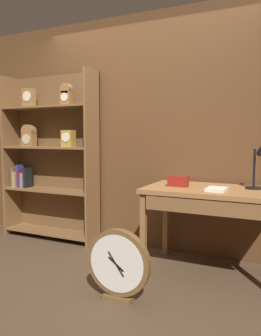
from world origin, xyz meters
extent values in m
plane|color=#4C3826|center=(0.00, 0.00, 0.00)|extent=(10.00, 10.00, 0.00)
cube|color=brown|center=(0.00, 1.28, 1.30)|extent=(4.80, 0.05, 2.60)
cube|color=brown|center=(-1.81, 1.07, 1.01)|extent=(0.02, 0.31, 2.01)
cube|color=brown|center=(-0.58, 1.07, 1.01)|extent=(0.02, 0.31, 2.01)
cube|color=brown|center=(-1.19, 1.22, 1.01)|extent=(1.25, 0.01, 2.01)
cube|color=brown|center=(-1.19, 1.07, 0.08)|extent=(1.20, 0.30, 0.02)
cube|color=brown|center=(-1.19, 1.07, 0.60)|extent=(1.20, 0.30, 0.02)
cube|color=brown|center=(-1.19, 1.07, 1.13)|extent=(1.20, 0.30, 0.02)
cube|color=brown|center=(-1.19, 1.07, 1.61)|extent=(1.20, 0.30, 0.02)
cube|color=olive|center=(-1.49, 1.07, 1.73)|extent=(0.16, 0.07, 0.23)
cylinder|color=silver|center=(-1.49, 1.03, 1.75)|extent=(0.12, 0.01, 0.12)
cube|color=olive|center=(-1.50, 1.06, 1.22)|extent=(0.17, 0.10, 0.16)
cylinder|color=olive|center=(-1.50, 1.06, 1.32)|extent=(0.17, 0.10, 0.17)
cylinder|color=#C6B78C|center=(-1.50, 1.00, 1.23)|extent=(0.12, 0.01, 0.12)
cube|color=olive|center=(-0.92, 1.06, 1.70)|extent=(0.13, 0.08, 0.16)
cylinder|color=olive|center=(-0.92, 1.06, 1.81)|extent=(0.13, 0.08, 0.13)
cylinder|color=silver|center=(-0.92, 1.02, 1.72)|extent=(0.10, 0.01, 0.10)
cube|color=#B28C38|center=(-0.89, 1.05, 1.24)|extent=(0.14, 0.11, 0.20)
cylinder|color=silver|center=(-0.89, 0.99, 1.25)|extent=(0.11, 0.01, 0.11)
cube|color=brown|center=(-1.74, 1.05, 0.74)|extent=(0.04, 0.13, 0.25)
cube|color=tan|center=(-1.70, 1.05, 0.71)|extent=(0.03, 0.17, 0.20)
cube|color=navy|center=(-1.67, 1.08, 0.76)|extent=(0.03, 0.14, 0.29)
cube|color=maroon|center=(-1.62, 1.05, 0.73)|extent=(0.02, 0.16, 0.23)
cube|color=slate|center=(-1.59, 1.06, 0.71)|extent=(0.04, 0.15, 0.18)
cube|color=black|center=(-1.54, 1.07, 0.74)|extent=(0.04, 0.14, 0.25)
cube|color=#9E6B3D|center=(0.85, 0.84, 0.77)|extent=(1.24, 0.71, 0.04)
cube|color=olive|center=(0.28, 0.53, 0.38)|extent=(0.05, 0.05, 0.75)
cube|color=olive|center=(0.28, 1.15, 0.38)|extent=(0.05, 0.05, 0.75)
cube|color=brown|center=(0.85, 0.50, 0.68)|extent=(1.06, 0.03, 0.12)
cylinder|color=black|center=(1.17, 0.96, 0.80)|extent=(0.14, 0.14, 0.02)
cylinder|color=black|center=(1.17, 0.96, 0.98)|extent=(0.02, 0.02, 0.34)
cube|color=maroon|center=(0.52, 0.81, 0.84)|extent=(0.18, 0.11, 0.10)
cube|color=silver|center=(0.89, 0.71, 0.81)|extent=(0.16, 0.22, 0.02)
cube|color=brown|center=(0.29, 0.02, 0.02)|extent=(0.23, 0.11, 0.04)
cylinder|color=brown|center=(0.29, 0.02, 0.30)|extent=(0.52, 0.06, 0.52)
cylinder|color=silver|center=(0.29, -0.01, 0.30)|extent=(0.45, 0.01, 0.45)
cube|color=black|center=(0.29, -0.02, 0.30)|extent=(0.13, 0.01, 0.10)
cube|color=black|center=(0.29, -0.02, 0.30)|extent=(0.14, 0.01, 0.18)
camera|label=1|loc=(1.41, -2.16, 1.26)|focal=35.42mm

